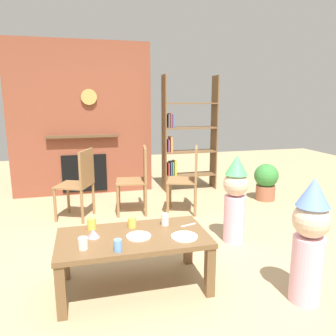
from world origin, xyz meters
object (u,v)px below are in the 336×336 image
at_px(child_in_pink, 235,197).
at_px(dining_chair_middle, 138,176).
at_px(bookshelf, 186,139).
at_px(dining_chair_left, 80,180).
at_px(paper_plate_front, 184,237).
at_px(dining_chair_right, 189,176).
at_px(paper_plate_rear, 139,236).
at_px(paper_cup_far_right, 118,245).
at_px(paper_cup_far_left, 92,224).
at_px(potted_plant_tall, 266,180).
at_px(paper_cup_center, 83,243).
at_px(paper_cup_near_left, 165,219).
at_px(paper_cup_near_right, 132,222).
at_px(coffee_table, 133,243).
at_px(child_with_cone_hat, 310,238).
at_px(birthday_cake_slice, 93,233).

relative_size(child_in_pink, dining_chair_middle, 1.06).
bearing_deg(bookshelf, dining_chair_left, -149.40).
bearing_deg(paper_plate_front, dining_chair_right, 70.73).
bearing_deg(paper_plate_rear, paper_cup_far_right, -131.84).
height_order(paper_cup_far_left, paper_cup_far_right, paper_cup_far_left).
height_order(bookshelf, potted_plant_tall, bookshelf).
xyz_separation_m(paper_cup_far_right, potted_plant_tall, (2.46, 2.11, -0.19)).
distance_m(paper_cup_center, dining_chair_right, 2.26).
height_order(paper_cup_near_left, paper_cup_near_right, paper_cup_near_left).
bearing_deg(dining_chair_left, paper_cup_near_left, 138.22).
xyz_separation_m(paper_cup_far_left, paper_plate_front, (0.70, -0.36, -0.04)).
xyz_separation_m(paper_cup_far_left, child_in_pink, (1.50, 0.39, 0.01)).
height_order(coffee_table, dining_chair_left, dining_chair_left).
distance_m(paper_plate_front, child_with_cone_hat, 0.93).
bearing_deg(paper_cup_near_left, coffee_table, -153.20).
xyz_separation_m(bookshelf, child_in_pink, (-0.12, -2.15, -0.36)).
xyz_separation_m(dining_chair_middle, potted_plant_tall, (1.98, 0.08, -0.21)).
height_order(coffee_table, dining_chair_middle, dining_chair_middle).
bearing_deg(potted_plant_tall, child_in_pink, -131.92).
bearing_deg(child_in_pink, child_with_cone_hat, 65.35).
distance_m(paper_cup_far_left, dining_chair_right, 1.93).
bearing_deg(paper_plate_front, birthday_cake_slice, 165.62).
height_order(paper_cup_far_right, paper_plate_front, paper_cup_far_right).
relative_size(child_in_pink, dining_chair_right, 1.06).
bearing_deg(paper_plate_front, paper_cup_near_right, 139.84).
bearing_deg(dining_chair_left, child_with_cone_hat, 150.20).
height_order(paper_cup_center, paper_plate_front, paper_cup_center).
xyz_separation_m(birthday_cake_slice, child_in_pink, (1.49, 0.57, 0.02)).
height_order(paper_plate_front, birthday_cake_slice, birthday_cake_slice).
distance_m(bookshelf, paper_cup_center, 3.39).
relative_size(paper_cup_near_left, child_in_pink, 0.11).
height_order(coffee_table, paper_cup_far_right, paper_cup_far_right).
xyz_separation_m(paper_cup_far_left, paper_plate_rear, (0.35, -0.26, -0.04)).
bearing_deg(potted_plant_tall, dining_chair_middle, -177.82).
relative_size(coffee_table, paper_plate_rear, 6.13).
bearing_deg(paper_cup_far_right, birthday_cake_slice, 119.54).
relative_size(paper_cup_near_right, paper_cup_far_right, 1.00).
distance_m(dining_chair_right, potted_plant_tall, 1.35).
height_order(paper_cup_far_right, child_in_pink, child_in_pink).
bearing_deg(dining_chair_middle, paper_cup_far_left, 75.59).
xyz_separation_m(paper_cup_center, child_in_pink, (1.57, 0.76, 0.01)).
xyz_separation_m(bookshelf, potted_plant_tall, (1.01, -0.90, -0.56)).
distance_m(paper_cup_near_left, child_with_cone_hat, 1.15).
height_order(paper_cup_near_left, dining_chair_right, dining_chair_right).
bearing_deg(dining_chair_middle, paper_cup_near_left, 96.88).
bearing_deg(paper_cup_far_left, paper_cup_center, -100.86).
xyz_separation_m(birthday_cake_slice, potted_plant_tall, (2.62, 1.82, -0.18)).
bearing_deg(paper_cup_near_left, paper_plate_front, -73.28).
bearing_deg(paper_cup_near_right, paper_cup_far_left, 172.00).
xyz_separation_m(paper_plate_front, child_with_cone_hat, (0.85, -0.38, 0.06)).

